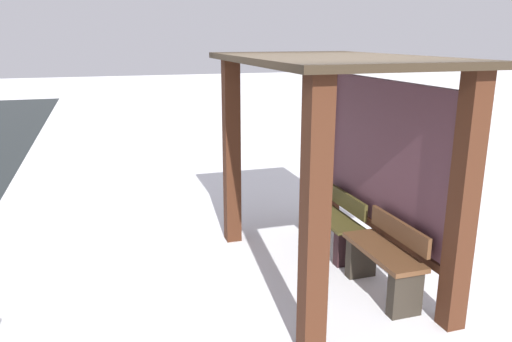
{
  "coord_description": "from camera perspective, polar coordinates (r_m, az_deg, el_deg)",
  "views": [
    {
      "loc": [
        4.5,
        -2.18,
        2.53
      ],
      "look_at": [
        -0.29,
        -0.67,
        1.16
      ],
      "focal_mm": 34.69,
      "sensor_mm": 36.0,
      "label": 1
    }
  ],
  "objects": [
    {
      "name": "bench_left_inside",
      "position": [
        6.09,
        9.01,
        -6.19
      ],
      "size": [
        1.02,
        0.36,
        0.72
      ],
      "color": "#413A1A",
      "rests_on": "ground"
    },
    {
      "name": "bench_center_inside",
      "position": [
        5.18,
        14.56,
        -10.04
      ],
      "size": [
        1.02,
        0.37,
        0.77
      ],
      "color": "brown",
      "rests_on": "ground"
    },
    {
      "name": "ground_plane",
      "position": [
        5.6,
        7.62,
        -11.75
      ],
      "size": [
        60.0,
        60.0,
        0.0
      ],
      "primitive_type": "plane",
      "color": "silver"
    },
    {
      "name": "bus_shelter",
      "position": [
        5.18,
        10.41,
        4.65
      ],
      "size": [
        2.92,
        1.78,
        2.35
      ],
      "color": "#3E1F12",
      "rests_on": "ground"
    }
  ]
}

